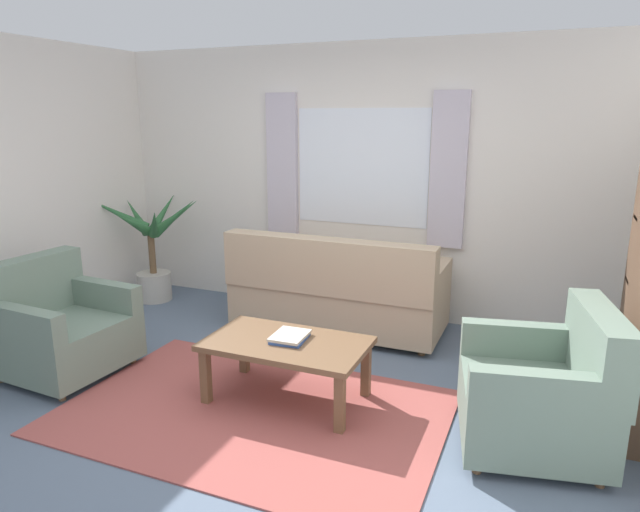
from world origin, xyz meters
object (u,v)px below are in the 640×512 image
at_px(armchair_right, 544,392).
at_px(coffee_table, 286,349).
at_px(couch, 336,293).
at_px(book_stack_on_table, 290,337).
at_px(potted_plant, 153,252).
at_px(armchair_left, 59,328).

relative_size(armchair_right, coffee_table, 0.90).
xyz_separation_m(couch, book_stack_on_table, (0.16, -1.32, 0.09)).
distance_m(coffee_table, potted_plant, 2.70).
bearing_deg(book_stack_on_table, couch, 97.14).
bearing_deg(coffee_table, armchair_left, -172.21).
distance_m(couch, coffee_table, 1.36).
distance_m(couch, armchair_left, 2.30).
bearing_deg(coffee_table, book_stack_on_table, 71.38).
xyz_separation_m(book_stack_on_table, potted_plant, (-2.29, 1.42, 0.07)).
height_order(coffee_table, potted_plant, potted_plant).
bearing_deg(armchair_right, couch, -137.04).
distance_m(book_stack_on_table, potted_plant, 2.69).
height_order(armchair_left, armchair_right, same).
relative_size(couch, armchair_left, 2.14).
height_order(couch, armchair_right, couch).
bearing_deg(couch, armchair_left, 43.86).
xyz_separation_m(couch, armchair_left, (-1.66, -1.60, -0.01)).
height_order(armchair_right, coffee_table, armchair_right).
distance_m(armchair_left, book_stack_on_table, 1.85).
bearing_deg(armchair_left, book_stack_on_table, -77.86).
bearing_deg(armchair_left, potted_plant, 18.67).
height_order(armchair_left, book_stack_on_table, armchair_left).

